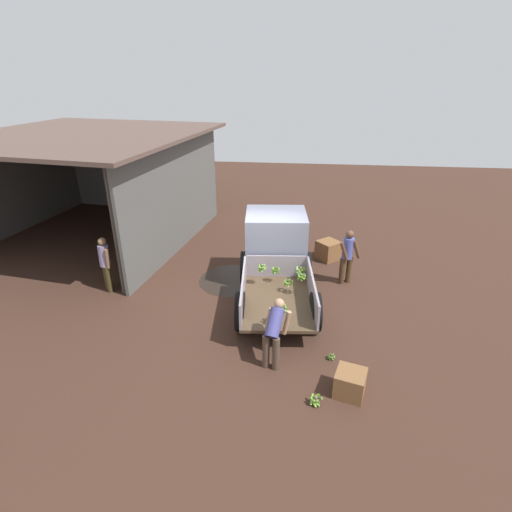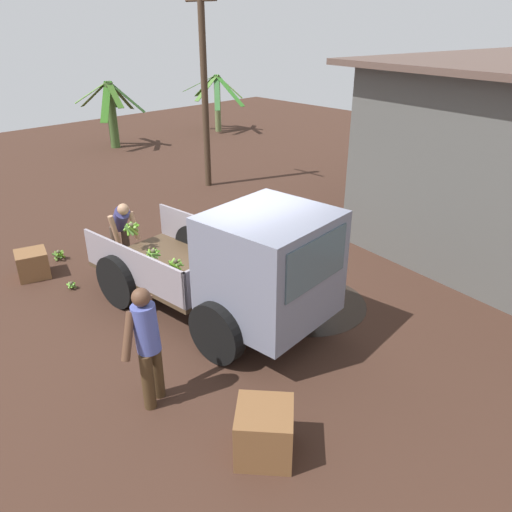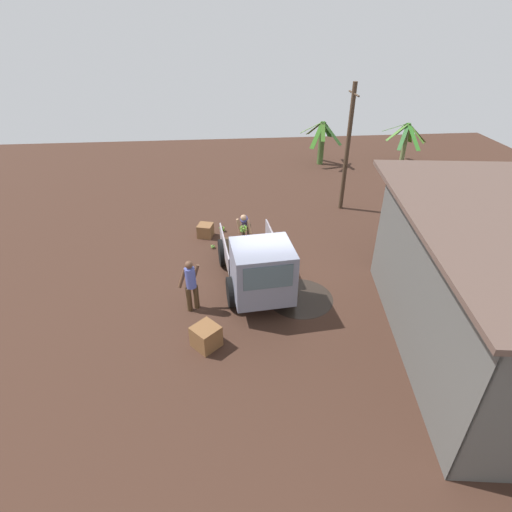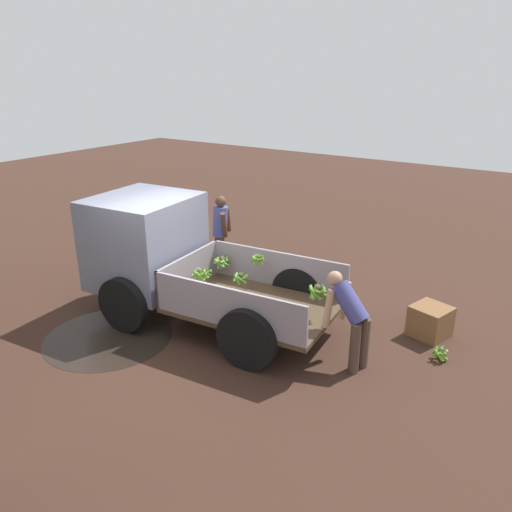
# 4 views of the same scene
# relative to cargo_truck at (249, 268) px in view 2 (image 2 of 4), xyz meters

# --- Properties ---
(ground) EXTENTS (36.00, 36.00, 0.00)m
(ground) POSITION_rel_cargo_truck_xyz_m (-0.72, 0.38, -1.11)
(ground) COLOR #3C251C
(mud_patch_0) EXTENTS (2.09, 2.09, 0.01)m
(mud_patch_0) POSITION_rel_cargo_truck_xyz_m (0.12, 1.28, -1.11)
(mud_patch_0) COLOR black
(mud_patch_0) RESTS_ON ground
(cargo_truck) EXTENTS (4.49, 2.35, 2.09)m
(cargo_truck) POSITION_rel_cargo_truck_xyz_m (0.00, 0.00, 0.00)
(cargo_truck) COLOR #4B3826
(cargo_truck) RESTS_ON ground
(utility_pole) EXTENTS (1.25, 0.19, 5.43)m
(utility_pole) POSITION_rel_cargo_truck_xyz_m (-6.45, 4.41, 1.67)
(utility_pole) COLOR #433223
(utility_pole) RESTS_ON ground
(banana_palm_1) EXTENTS (2.27, 2.26, 2.46)m
(banana_palm_1) POSITION_rel_cargo_truck_xyz_m (-12.73, 4.90, 0.20)
(banana_palm_1) COLOR #425F2C
(banana_palm_1) RESTS_ON ground
(banana_palm_2) EXTENTS (2.78, 2.45, 2.38)m
(banana_palm_2) POSITION_rel_cargo_truck_xyz_m (-12.27, 9.74, 0.24)
(banana_palm_2) COLOR olive
(banana_palm_2) RESTS_ON ground
(person_foreground_visitor) EXTENTS (0.54, 0.70, 1.69)m
(person_foreground_visitor) POSITION_rel_cargo_truck_xyz_m (0.33, -2.07, -0.17)
(person_foreground_visitor) COLOR #432F1B
(person_foreground_visitor) RESTS_ON ground
(person_worker_loading) EXTENTS (0.75, 0.61, 1.41)m
(person_worker_loading) POSITION_rel_cargo_truck_xyz_m (-3.48, -0.21, -0.29)
(person_worker_loading) COLOR #4B382D
(person_worker_loading) RESTS_ON ground
(person_bystander_near_shed) EXTENTS (0.53, 0.46, 1.64)m
(person_bystander_near_shed) POSITION_rel_cargo_truck_xyz_m (-0.87, 4.76, -0.21)
(person_bystander_near_shed) COLOR #3D3319
(person_bystander_near_shed) RESTS_ON ground
(banana_bunch_on_ground_0) EXTENTS (0.18, 0.17, 0.15)m
(banana_bunch_on_ground_0) POSITION_rel_cargo_truck_xyz_m (-3.27, -1.47, -1.03)
(banana_bunch_on_ground_0) COLOR #4C4431
(banana_bunch_on_ground_0) RESTS_ON ground
(banana_bunch_on_ground_1) EXTENTS (0.27, 0.27, 0.22)m
(banana_bunch_on_ground_1) POSITION_rel_cargo_truck_xyz_m (-4.63, -1.09, -0.99)
(banana_bunch_on_ground_1) COLOR brown
(banana_bunch_on_ground_1) RESTS_ON ground
(wooden_crate_0) EXTENTS (0.70, 0.70, 0.52)m
(wooden_crate_0) POSITION_rel_cargo_truck_xyz_m (-4.27, -1.76, -0.85)
(wooden_crate_0) COLOR brown
(wooden_crate_0) RESTS_ON ground
(wooden_crate_1) EXTENTS (0.91, 0.91, 0.64)m
(wooden_crate_1) POSITION_rel_cargo_truck_xyz_m (1.97, -1.64, -0.79)
(wooden_crate_1) COLOR brown
(wooden_crate_1) RESTS_ON ground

